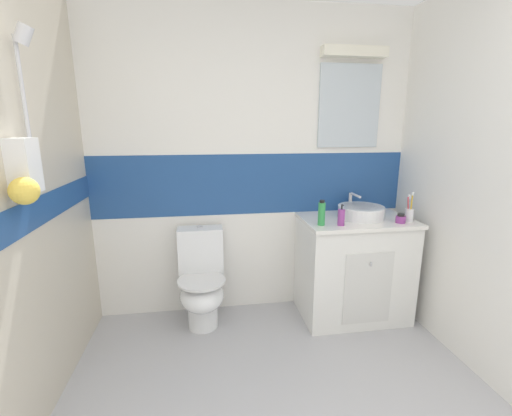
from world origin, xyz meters
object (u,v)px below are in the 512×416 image
at_px(sink_basin, 361,211).
at_px(toilet, 202,282).
at_px(soap_dispenser, 341,217).
at_px(toothbrush_cup, 409,214).
at_px(shampoo_bottle_tall, 322,213).
at_px(hair_gel_jar, 401,219).

relative_size(sink_basin, toilet, 0.52).
bearing_deg(soap_dispenser, sink_basin, 37.64).
height_order(toothbrush_cup, soap_dispenser, toothbrush_cup).
distance_m(soap_dispenser, shampoo_bottle_tall, 0.15).
relative_size(toothbrush_cup, shampoo_bottle_tall, 1.22).
bearing_deg(toothbrush_cup, shampoo_bottle_tall, -179.99).
relative_size(sink_basin, hair_gel_jar, 5.56).
xyz_separation_m(shampoo_bottle_tall, hair_gel_jar, (0.62, -0.03, -0.06)).
bearing_deg(toothbrush_cup, soap_dispenser, -177.06).
height_order(toothbrush_cup, shampoo_bottle_tall, toothbrush_cup).
bearing_deg(toilet, sink_basin, -1.28).
xyz_separation_m(soap_dispenser, hair_gel_jar, (0.48, -0.00, -0.03)).
relative_size(sink_basin, shampoo_bottle_tall, 2.13).
relative_size(soap_dispenser, hair_gel_jar, 2.23).
bearing_deg(sink_basin, soap_dispenser, -142.36).
height_order(toilet, toothbrush_cup, toothbrush_cup).
distance_m(sink_basin, soap_dispenser, 0.31).
distance_m(sink_basin, shampoo_bottle_tall, 0.42).
xyz_separation_m(sink_basin, hair_gel_jar, (0.24, -0.19, -0.02)).
bearing_deg(toothbrush_cup, toilet, 173.35).
relative_size(shampoo_bottle_tall, hair_gel_jar, 2.61).
xyz_separation_m(sink_basin, toothbrush_cup, (0.32, -0.16, 0.01)).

